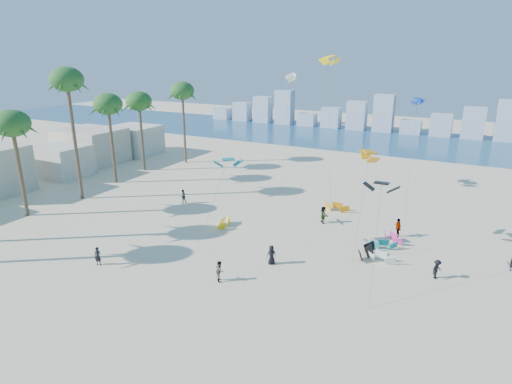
% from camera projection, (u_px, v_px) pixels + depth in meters
% --- Properties ---
extents(ground, '(220.00, 220.00, 0.00)m').
position_uv_depth(ground, '(114.00, 308.00, 30.12)').
color(ground, beige).
rests_on(ground, ground).
extents(ocean, '(220.00, 220.00, 0.00)m').
position_uv_depth(ocean, '(365.00, 138.00, 90.77)').
color(ocean, navy).
rests_on(ocean, ground).
extents(kitesurfer_near, '(0.69, 0.56, 1.63)m').
position_uv_depth(kitesurfer_near, '(98.00, 256.00, 36.06)').
color(kitesurfer_near, black).
rests_on(kitesurfer_near, ground).
extents(kitesurfer_mid, '(1.01, 1.03, 1.67)m').
position_uv_depth(kitesurfer_mid, '(220.00, 271.00, 33.59)').
color(kitesurfer_mid, gray).
rests_on(kitesurfer_mid, ground).
extents(kitesurfers_far, '(35.27, 12.30, 1.89)m').
position_uv_depth(kitesurfers_far, '(331.00, 229.00, 41.56)').
color(kitesurfers_far, black).
rests_on(kitesurfers_far, ground).
extents(grounded_kites, '(18.51, 12.43, 0.97)m').
position_uv_depth(grounded_kites, '(346.00, 234.00, 41.41)').
color(grounded_kites, yellow).
rests_on(grounded_kites, ground).
extents(flying_kites, '(34.65, 26.95, 17.47)m').
position_uv_depth(flying_kites, '(372.00, 120.00, 40.72)').
color(flying_kites, '#0B8489').
rests_on(flying_kites, ground).
extents(palm_row, '(7.55, 44.80, 15.79)m').
position_uv_depth(palm_row, '(69.00, 105.00, 49.75)').
color(palm_row, brown).
rests_on(palm_row, ground).
extents(beachfront_buildings, '(11.50, 43.00, 6.00)m').
position_uv_depth(beachfront_buildings, '(47.00, 159.00, 61.71)').
color(beachfront_buildings, beige).
rests_on(beachfront_buildings, ground).
extents(distant_skyline, '(85.00, 3.00, 8.40)m').
position_uv_depth(distant_skyline, '(372.00, 117.00, 98.77)').
color(distant_skyline, '#9EADBF').
rests_on(distant_skyline, ground).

